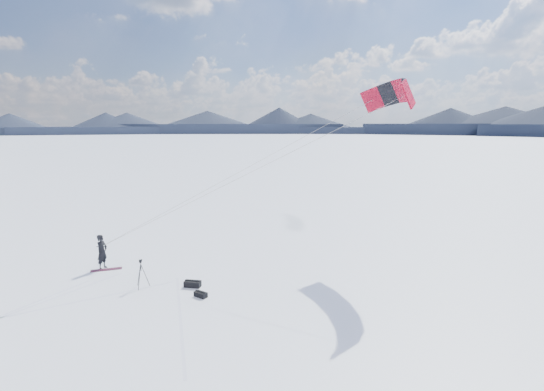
# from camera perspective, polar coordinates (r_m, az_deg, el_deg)

# --- Properties ---
(ground) EXTENTS (1800.00, 1800.00, 0.00)m
(ground) POSITION_cam_1_polar(r_m,az_deg,el_deg) (20.54, -21.28, -12.08)
(ground) COLOR white
(horizon_hills) EXTENTS (704.00, 705.94, 9.49)m
(horizon_hills) POSITION_cam_1_polar(r_m,az_deg,el_deg) (19.42, -22.05, -0.98)
(horizon_hills) COLOR black
(horizon_hills) RESTS_ON ground
(snow_tracks) EXTENTS (13.93, 9.84, 0.01)m
(snow_tracks) POSITION_cam_1_polar(r_m,az_deg,el_deg) (21.50, -26.05, -11.41)
(snow_tracks) COLOR silver
(snow_tracks) RESTS_ON ground
(snowkiter) EXTENTS (0.55, 0.74, 1.85)m
(snowkiter) POSITION_cam_1_polar(r_m,az_deg,el_deg) (23.14, -23.22, -9.68)
(snowkiter) COLOR black
(snowkiter) RESTS_ON ground
(snowboard) EXTENTS (1.54, 0.85, 0.04)m
(snowboard) POSITION_cam_1_polar(r_m,az_deg,el_deg) (22.84, -22.86, -9.85)
(snowboard) COLOR maroon
(snowboard) RESTS_ON ground
(tripod) EXTENTS (0.66, 0.61, 1.36)m
(tripod) POSITION_cam_1_polar(r_m,az_deg,el_deg) (19.70, -18.44, -10.13)
(tripod) COLOR black
(tripod) RESTS_ON ground
(gear_bag_a) EXTENTS (0.80, 0.44, 0.34)m
(gear_bag_a) POSITION_cam_1_polar(r_m,az_deg,el_deg) (19.39, -11.43, -12.42)
(gear_bag_a) COLOR black
(gear_bag_a) RESTS_ON ground
(gear_bag_b) EXTENTS (0.67, 0.55, 0.27)m
(gear_bag_b) POSITION_cam_1_polar(r_m,az_deg,el_deg) (18.31, -10.28, -13.90)
(gear_bag_b) COLOR black
(gear_bag_b) RESTS_ON ground
(power_kite) EXTENTS (16.54, 5.86, 8.76)m
(power_kite) POSITION_cam_1_polar(r_m,az_deg,el_deg) (22.97, 16.99, 13.70)
(power_kite) COLOR #AF0921
(power_kite) RESTS_ON ground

